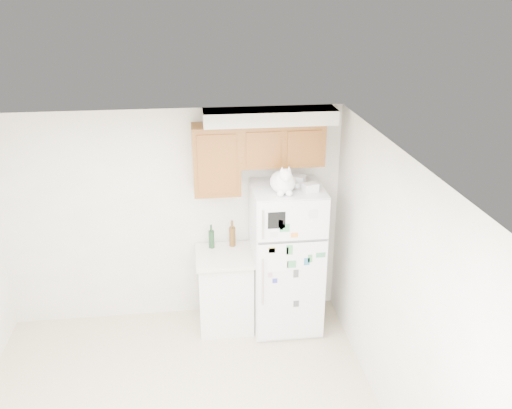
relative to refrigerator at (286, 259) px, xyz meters
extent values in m
cube|color=white|center=(-1.24, 0.39, 0.40)|extent=(3.80, 0.04, 2.50)
cube|color=white|center=(0.66, -1.61, 0.40)|extent=(0.04, 4.00, 2.50)
cube|color=white|center=(-1.24, -1.61, 1.65)|extent=(3.80, 4.00, 0.04)
cube|color=brown|center=(-0.04, 0.22, 1.27)|extent=(0.90, 0.33, 0.45)
cube|color=brown|center=(-0.74, 0.22, 1.12)|extent=(0.50, 0.33, 0.75)
cube|color=silver|center=(-0.17, 0.23, 1.57)|extent=(1.40, 0.37, 0.15)
cube|color=white|center=(0.00, 0.01, 0.00)|extent=(0.76, 0.72, 1.70)
cube|color=white|center=(0.00, -0.36, 0.62)|extent=(0.74, 0.03, 0.44)
cube|color=white|center=(0.00, -0.36, -0.22)|extent=(0.74, 0.03, 1.19)
cube|color=#59595B|center=(0.00, -0.36, 0.40)|extent=(0.74, 0.03, 0.02)
cylinder|color=silver|center=(-0.32, -0.39, 0.62)|extent=(0.02, 0.02, 0.32)
cylinder|color=silver|center=(-0.32, -0.39, -0.05)|extent=(0.02, 0.02, 0.55)
cube|color=black|center=(-0.18, -0.38, 0.65)|extent=(0.18, 0.00, 0.18)
cube|color=white|center=(-0.16, -0.38, 0.20)|extent=(0.22, 0.00, 0.28)
cube|color=silver|center=(0.20, -0.38, 0.70)|extent=(0.09, 0.00, 0.10)
cube|color=#D7CA4C|center=(-0.22, -0.38, 0.31)|extent=(0.07, 0.00, 0.07)
cube|color=#3E894B|center=(0.18, -0.38, 0.19)|extent=(0.05, 0.00, 0.09)
cube|color=#418F55|center=(-0.01, -0.38, 0.14)|extent=(0.10, 0.00, 0.08)
cube|color=orange|center=(0.01, -0.38, 0.47)|extent=(0.08, 0.00, 0.05)
cube|color=#3D875F|center=(0.30, -0.38, 0.22)|extent=(0.10, 0.00, 0.05)
cube|color=#46484B|center=(0.04, -0.38, 0.02)|extent=(0.06, 0.00, 0.09)
cube|color=silver|center=(-0.21, -0.38, 0.49)|extent=(0.08, 0.00, 0.06)
cube|color=#439550|center=(-0.04, -0.38, 0.31)|extent=(0.07, 0.00, 0.11)
cube|color=#B581A4|center=(-0.24, -0.38, 0.02)|extent=(0.05, 0.00, 0.05)
cube|color=#23648D|center=(0.15, -0.38, 0.16)|extent=(0.06, 0.00, 0.08)
cube|color=#8AB1C4|center=(-0.14, -0.38, 0.60)|extent=(0.05, 0.00, 0.11)
cube|color=#3035AA|center=(-0.19, -0.38, -0.05)|extent=(0.05, 0.00, 0.06)
cube|color=#46464B|center=(0.05, -0.38, -0.36)|extent=(0.06, 0.00, 0.08)
cube|color=#44975C|center=(-0.10, -0.38, 0.56)|extent=(0.10, 0.00, 0.09)
cube|color=white|center=(-0.69, 0.07, -0.41)|extent=(0.60, 0.60, 0.88)
cube|color=silver|center=(-0.69, 0.05, 0.05)|extent=(0.64, 0.64, 0.04)
ellipsoid|color=white|center=(-0.08, -0.10, 0.95)|extent=(0.26, 0.35, 0.22)
ellipsoid|color=white|center=(-0.08, -0.20, 1.00)|extent=(0.19, 0.15, 0.21)
sphere|color=white|center=(-0.08, -0.25, 1.09)|extent=(0.13, 0.13, 0.13)
cone|color=white|center=(-0.11, -0.25, 1.15)|extent=(0.04, 0.04, 0.05)
cone|color=white|center=(-0.04, -0.25, 1.15)|extent=(0.04, 0.04, 0.05)
cone|color=#D88C8C|center=(-0.11, -0.26, 1.15)|extent=(0.02, 0.02, 0.03)
cone|color=#D88C8C|center=(-0.04, -0.26, 1.15)|extent=(0.02, 0.02, 0.03)
sphere|color=white|center=(-0.08, -0.31, 1.07)|extent=(0.06, 0.06, 0.06)
sphere|color=white|center=(-0.12, -0.24, 0.88)|extent=(0.07, 0.07, 0.07)
sphere|color=white|center=(-0.03, -0.24, 0.88)|extent=(0.07, 0.07, 0.07)
cylinder|color=white|center=(0.03, 0.02, 0.88)|extent=(0.16, 0.22, 0.08)
cube|color=white|center=(0.11, 0.11, 0.90)|extent=(0.22, 0.19, 0.10)
cube|color=white|center=(0.21, -0.14, 0.89)|extent=(0.17, 0.14, 0.09)
camera|label=1|loc=(-1.01, -5.30, 2.88)|focal=38.00mm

